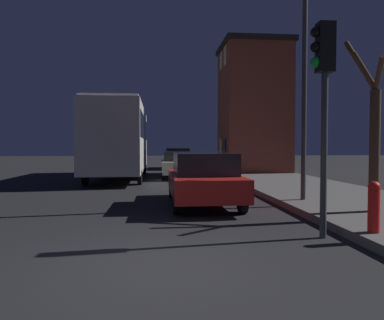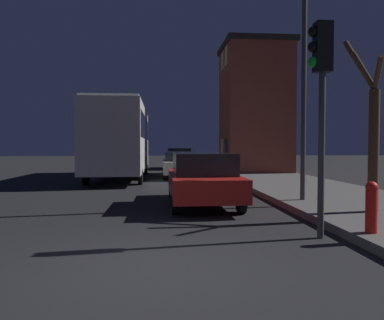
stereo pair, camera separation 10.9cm
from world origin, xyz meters
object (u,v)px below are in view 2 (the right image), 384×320
(traffic_light, at_px, (321,83))
(car_mid_lane, at_px, (179,164))
(bus, at_px, (121,136))
(fire_hydrant, at_px, (371,206))
(bare_tree, at_px, (371,130))
(streetlamp, at_px, (293,33))
(car_near_lane, at_px, (202,178))
(car_far_lane, at_px, (179,158))

(traffic_light, relative_size, car_mid_lane, 1.00)
(bus, bearing_deg, fire_hydrant, -67.17)
(bare_tree, bearing_deg, streetlamp, 120.70)
(bare_tree, bearing_deg, car_near_lane, 147.16)
(streetlamp, distance_m, bare_tree, 3.61)
(streetlamp, xyz_separation_m, traffic_light, (-0.79, -3.65, -2.02))
(streetlamp, relative_size, car_mid_lane, 1.74)
(bus, xyz_separation_m, car_mid_lane, (3.07, -0.12, -1.51))
(fire_hydrant, bearing_deg, bus, 112.83)
(bus, relative_size, car_mid_lane, 2.52)
(car_far_lane, distance_m, fire_hydrant, 21.84)
(streetlamp, bearing_deg, bus, 120.93)
(bus, distance_m, car_mid_lane, 3.42)
(traffic_light, xyz_separation_m, fire_hydrant, (0.78, -0.39, -2.19))
(car_mid_lane, relative_size, fire_hydrant, 4.36)
(streetlamp, xyz_separation_m, bus, (-5.73, 9.57, -2.61))
(streetlamp, height_order, fire_hydrant, streetlamp)
(car_near_lane, xyz_separation_m, car_far_lane, (0.20, 17.30, 0.04))
(bus, bearing_deg, bare_tree, -59.11)
(traffic_light, bearing_deg, car_near_lane, 112.86)
(car_near_lane, distance_m, fire_hydrant, 5.07)
(bare_tree, distance_m, car_near_lane, 4.55)
(bus, distance_m, car_near_lane, 9.85)
(bare_tree, height_order, car_far_lane, bare_tree)
(car_near_lane, height_order, fire_hydrant, car_near_lane)
(traffic_light, xyz_separation_m, bus, (-4.95, 13.22, -0.59))
(streetlamp, relative_size, car_far_lane, 1.59)
(traffic_light, distance_m, car_far_lane, 21.48)
(streetlamp, height_order, car_near_lane, streetlamp)
(streetlamp, xyz_separation_m, car_mid_lane, (-2.67, 9.45, -4.12))
(traffic_light, height_order, fire_hydrant, traffic_light)
(bare_tree, height_order, car_near_lane, bare_tree)
(bus, bearing_deg, car_far_lane, 67.00)
(bare_tree, distance_m, car_mid_lane, 12.13)
(car_mid_lane, relative_size, car_far_lane, 0.91)
(streetlamp, relative_size, bus, 0.69)
(bare_tree, relative_size, fire_hydrant, 4.58)
(traffic_light, relative_size, bare_tree, 0.95)
(streetlamp, relative_size, traffic_light, 1.75)
(fire_hydrant, bearing_deg, streetlamp, 89.90)
(bare_tree, xyz_separation_m, car_mid_lane, (-3.84, 11.43, -1.34))
(bare_tree, relative_size, car_far_lane, 0.96)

